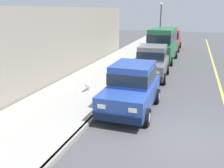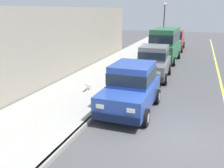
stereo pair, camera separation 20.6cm
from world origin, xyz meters
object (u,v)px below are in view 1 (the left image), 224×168
(car_blue_hatchback, at_px, (132,87))
(street_lamp, at_px, (161,19))
(car_red_sedan, at_px, (171,40))
(car_green_van, at_px, (162,43))
(car_grey_hatchback, at_px, (152,61))
(dog_white, at_px, (88,85))

(car_blue_hatchback, relative_size, street_lamp, 0.86)
(car_red_sedan, height_order, street_lamp, street_lamp)
(car_green_van, relative_size, car_red_sedan, 1.08)
(car_grey_hatchback, height_order, car_red_sedan, car_red_sedan)
(car_green_van, height_order, car_red_sedan, car_green_van)
(car_grey_hatchback, xyz_separation_m, dog_white, (-2.39, -3.81, -0.55))
(car_green_van, xyz_separation_m, dog_white, (-2.33, -8.97, -0.97))
(street_lamp, bearing_deg, dog_white, -93.36)
(car_grey_hatchback, height_order, dog_white, car_grey_hatchback)
(car_green_van, relative_size, dog_white, 6.57)
(dog_white, xyz_separation_m, street_lamp, (1.01, 17.16, 2.48))
(car_blue_hatchback, height_order, street_lamp, street_lamp)
(car_grey_hatchback, bearing_deg, car_blue_hatchback, -89.20)
(street_lamp, bearing_deg, car_grey_hatchback, -84.09)
(car_blue_hatchback, distance_m, dog_white, 2.85)
(car_blue_hatchback, relative_size, car_green_van, 0.77)
(car_blue_hatchback, bearing_deg, street_lamp, 94.50)
(car_red_sedan, distance_m, dog_white, 15.18)
(car_blue_hatchback, distance_m, car_red_sedan, 16.30)
(car_green_van, bearing_deg, car_grey_hatchback, -89.35)
(car_blue_hatchback, relative_size, dog_white, 5.04)
(street_lamp, bearing_deg, car_red_sedan, -57.63)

